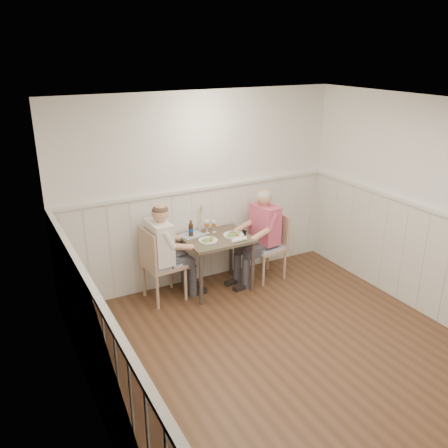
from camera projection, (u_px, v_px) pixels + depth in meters
name	position (u px, v px, depth m)	size (l,w,h in m)	color
ground_plane	(295.00, 362.00, 4.97)	(4.50, 4.50, 0.00)	#4A301C
room_shell	(304.00, 227.00, 4.44)	(4.04, 4.54, 2.60)	white
wainscot	(262.00, 277.00, 5.30)	(4.00, 4.49, 1.34)	white
dining_table	(217.00, 244.00, 6.28)	(0.86, 0.70, 0.75)	brown
chair_right	(270.00, 244.00, 6.66)	(0.48, 0.48, 0.93)	tan
chair_left	(159.00, 262.00, 6.02)	(0.51, 0.51, 0.99)	tan
man_in_pink	(262.00, 242.00, 6.58)	(0.66, 0.45, 1.33)	#3F3F47
diner_cream	(164.00, 260.00, 6.01)	(0.62, 0.44, 1.33)	#3F3F47
plate_man	(233.00, 234.00, 6.27)	(0.28, 0.28, 0.07)	white
plate_diner	(207.00, 240.00, 6.10)	(0.25, 0.25, 0.06)	white
beer_glass_a	(214.00, 225.00, 6.36)	(0.07, 0.07, 0.16)	silver
beer_glass_b	(207.00, 225.00, 6.32)	(0.08, 0.08, 0.19)	silver
beer_bottle	(191.00, 229.00, 6.23)	(0.06, 0.06, 0.23)	#302011
rolled_napkin	(239.00, 240.00, 6.09)	(0.23, 0.07, 0.05)	white
grass_vase	(200.00, 219.00, 6.39)	(0.04, 0.04, 0.39)	silver
gingham_mat	(192.00, 235.00, 6.31)	(0.33, 0.29, 0.01)	#6476AC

